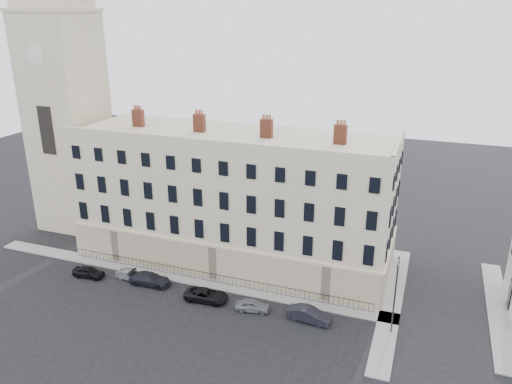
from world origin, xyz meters
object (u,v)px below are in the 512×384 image
Objects in this scene: car_a at (89,272)px; car_e at (252,305)px; car_f at (309,315)px; car_c at (150,279)px; streetlamp at (395,292)px; car_b at (131,275)px; car_d at (206,295)px.

car_a is 19.43m from car_e.
car_f is (25.10, 0.26, 0.07)m from car_a.
streetlamp is (25.40, -0.01, 3.69)m from car_c.
streetlamp is at bearing -93.32° from car_c.
car_a is at bearing 81.23° from car_e.
car_c reaches higher than car_e.
car_b is at bearing 92.13° from car_f.
streetlamp is (7.59, 0.65, 3.67)m from car_f.
car_f is at bearing -93.15° from car_a.
streetlamp is at bearing -91.81° from car_d.
car_c reaches higher than car_b.
car_d reaches higher than car_a.
car_c is at bearing -86.58° from car_a.
car_c is (2.59, -0.20, 0.12)m from car_b.
streetlamp reaches higher than car_b.
car_c is (7.28, 0.92, 0.05)m from car_a.
car_c is 0.58× the size of streetlamp.
streetlamp is (27.99, -0.21, 3.81)m from car_b.
car_b is at bearing 179.49° from streetlamp.
car_a reaches higher than car_e.
car_d is at bearing 95.18° from car_f.
car_a is at bearing -178.49° from streetlamp.
car_a is 0.80× the size of car_d.
car_e is (5.06, -0.11, -0.04)m from car_d.
car_a reaches higher than car_b.
car_f reaches higher than car_d.
car_c is 1.10× the size of car_f.
car_d is at bearing -177.68° from streetlamp.
car_e reaches higher than car_b.
car_d is 1.30× the size of car_e.
car_c reaches higher than car_a.
car_a is 32.91m from streetlamp.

